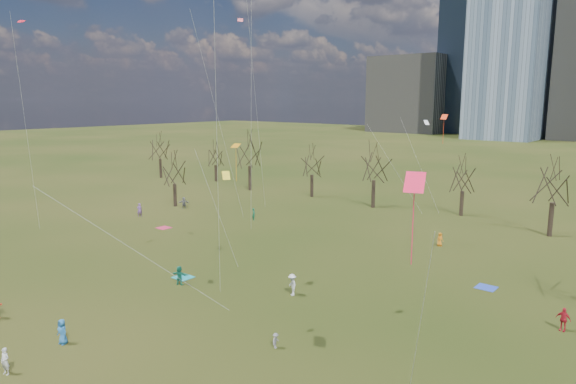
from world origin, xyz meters
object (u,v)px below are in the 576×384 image
Objects in this scene: blanket_navy at (486,287)px; blanket_crimson at (164,228)px; person_0 at (62,332)px; blanket_teal at (183,277)px; person_1 at (5,361)px.

blanket_crimson is at bearing -172.81° from blanket_navy.
blanket_teal is at bearing 100.77° from person_0.
blanket_crimson is at bearing 112.25° from person_1.
person_1 is at bearing -51.89° from blanket_crimson.
blanket_teal is 26.18m from blanket_navy.
blanket_teal and blanket_crimson have the same top height.
blanket_teal and blanket_navy have the same top height.
blanket_navy is at bearing 46.53° from person_1.
blanket_teal is 1.00× the size of blanket_navy.
blanket_navy is 32.89m from person_0.
blanket_teal is at bearing -145.90° from blanket_navy.
blanket_navy is 1.00× the size of blanket_crimson.
blanket_teal is 17.76m from person_1.
blanket_navy is 37.98m from blanket_crimson.
person_0 is 1.04× the size of person_1.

